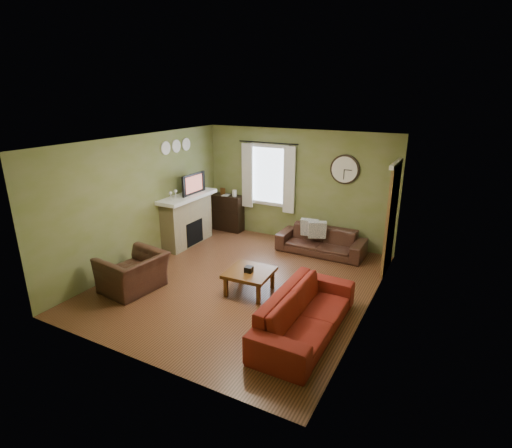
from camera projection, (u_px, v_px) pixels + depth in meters
The scene contains 31 objects.
floor at pixel (241, 282), 7.45m from camera, with size 4.60×5.20×0.00m, color brown.
ceiling at pixel (239, 142), 6.62m from camera, with size 4.60×5.20×0.00m, color white.
wall_left at pixel (142, 200), 8.06m from camera, with size 0.00×5.20×2.60m, color olive.
wall_right at pixel (372, 238), 6.01m from camera, with size 0.00×5.20×2.60m, color olive.
wall_back at pixel (297, 186), 9.21m from camera, with size 4.60×0.00×2.60m, color olive.
wall_front at pixel (133, 272), 4.86m from camera, with size 4.60×0.00×2.60m, color olive.
fireplace at pixel (187, 221), 9.17m from camera, with size 0.40×1.40×1.10m, color tan.
firebox at pixel (194, 233), 9.17m from camera, with size 0.04×0.60×0.55m, color black.
mantel at pixel (187, 196), 8.97m from camera, with size 0.58×1.60×0.08m, color white.
tv at pixel (191, 186), 9.02m from camera, with size 0.60×0.08×0.35m, color black.
tv_screen at pixel (194, 184), 8.97m from camera, with size 0.02×0.62×0.36m, color #994C3F.
medallion_left at pixel (166, 148), 8.42m from camera, with size 0.28×0.28×0.03m, color white.
medallion_mid at pixel (176, 146), 8.71m from camera, with size 0.28×0.28×0.03m, color white.
medallion_right at pixel (186, 144), 9.01m from camera, with size 0.28×0.28×0.03m, color white.
window_pane at pixel (270, 175), 9.44m from camera, with size 1.00×0.02×1.30m, color silver, non-canonical shape.
curtain_rod at pixel (268, 143), 9.11m from camera, with size 0.03×0.03×1.50m, color black.
curtain_left at pixel (247, 176), 9.62m from camera, with size 0.28×0.04×1.55m, color silver.
curtain_right at pixel (289, 180), 9.13m from camera, with size 0.28×0.04×1.55m, color silver.
wall_clock at pixel (345, 170), 8.52m from camera, with size 0.64×0.06×0.64m, color white, non-canonical shape.
door at pixel (391, 220), 7.65m from camera, with size 0.05×0.90×2.10m, color brown.
bookshelf at pixel (228, 213), 10.12m from camera, with size 0.77×0.33×0.92m, color black, non-canonical shape.
book at pixel (223, 194), 9.95m from camera, with size 0.17×0.23×0.02m, color #502E10.
sofa_brown at pixel (321, 241), 8.72m from camera, with size 1.89×0.74×0.55m, color #361E16.
pillow_left at pixel (317, 230), 8.61m from camera, with size 0.38×0.11×0.38m, color #979A99.
pillow_right at pixel (310, 227), 8.76m from camera, with size 0.38×0.12×0.38m, color #979A99.
sofa_red at pixel (306, 313), 5.81m from camera, with size 2.22×0.87×0.65m, color maroon.
armchair at pixel (133, 273), 7.08m from camera, with size 1.03×0.90×0.67m, color #361E16.
coffee_table at pixel (250, 281), 7.03m from camera, with size 0.77×0.77×0.41m, color #502E10, non-canonical shape.
tissue_box at pixel (249, 273), 6.93m from camera, with size 0.13×0.13×0.10m, color black.
wine_glass_a at pixel (171, 196), 8.45m from camera, with size 0.07×0.07×0.19m, color white, non-canonical shape.
wine_glass_b at pixel (176, 194), 8.58m from camera, with size 0.07×0.07×0.20m, color white, non-canonical shape.
Camera 1 is at (3.41, -5.79, 3.41)m, focal length 28.00 mm.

